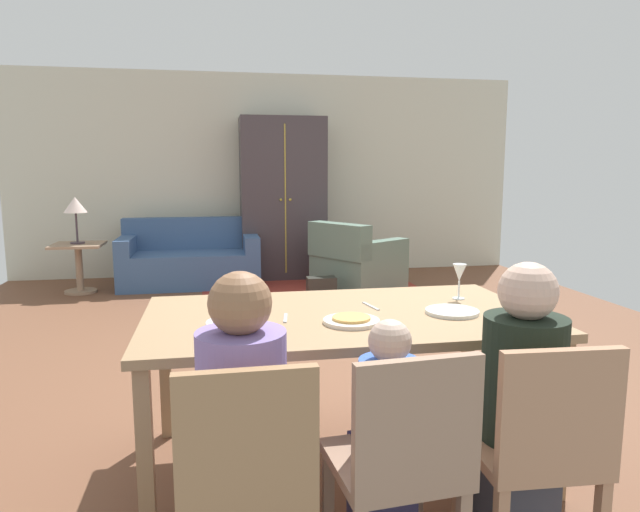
{
  "coord_description": "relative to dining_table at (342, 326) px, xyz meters",
  "views": [
    {
      "loc": [
        -0.77,
        -3.78,
        1.43
      ],
      "look_at": [
        -0.08,
        -0.03,
        0.85
      ],
      "focal_mm": 31.94,
      "sensor_mm": 36.0,
      "label": 1
    }
  ],
  "objects": [
    {
      "name": "ground_plane",
      "position": [
        0.19,
        1.96,
        -0.7
      ],
      "size": [
        6.88,
        6.66,
        0.02
      ],
      "primitive_type": "cube",
      "color": "brown"
    },
    {
      "name": "back_wall",
      "position": [
        0.19,
        5.34,
        0.66
      ],
      "size": [
        6.88,
        0.1,
        2.7
      ],
      "primitive_type": "cube",
      "color": "beige",
      "rests_on": "ground_plane"
    },
    {
      "name": "dining_table",
      "position": [
        0.0,
        0.0,
        0.0
      ],
      "size": [
        1.85,
        1.04,
        0.76
      ],
      "color": "#A37F58",
      "rests_on": "ground_plane"
    },
    {
      "name": "plate_near_man",
      "position": [
        -0.51,
        -0.12,
        0.07
      ],
      "size": [
        0.25,
        0.25,
        0.02
      ],
      "primitive_type": "cylinder",
      "color": "silver",
      "rests_on": "dining_table"
    },
    {
      "name": "pizza_near_man",
      "position": [
        -0.51,
        -0.12,
        0.09
      ],
      "size": [
        0.17,
        0.17,
        0.01
      ],
      "primitive_type": "cylinder",
      "color": "#E6A84E",
      "rests_on": "plate_near_man"
    },
    {
      "name": "plate_near_child",
      "position": [
        0.0,
        -0.18,
        0.07
      ],
      "size": [
        0.25,
        0.25,
        0.02
      ],
      "primitive_type": "cylinder",
      "color": "silver",
      "rests_on": "dining_table"
    },
    {
      "name": "pizza_near_child",
      "position": [
        0.0,
        -0.18,
        0.09
      ],
      "size": [
        0.17,
        0.17,
        0.01
      ],
      "primitive_type": "cylinder",
      "color": "#DBA551",
      "rests_on": "plate_near_child"
    },
    {
      "name": "plate_near_woman",
      "position": [
        0.51,
        -0.1,
        0.07
      ],
      "size": [
        0.25,
        0.25,
        0.02
      ],
      "primitive_type": "cylinder",
      "color": "silver",
      "rests_on": "dining_table"
    },
    {
      "name": "wine_glass",
      "position": [
        0.66,
        0.18,
        0.2
      ],
      "size": [
        0.07,
        0.07,
        0.19
      ],
      "color": "silver",
      "rests_on": "dining_table"
    },
    {
      "name": "fork",
      "position": [
        -0.28,
        -0.05,
        0.07
      ],
      "size": [
        0.04,
        0.15,
        0.01
      ],
      "primitive_type": "cube",
      "rotation": [
        0.0,
        0.0,
        -0.15
      ],
      "color": "silver",
      "rests_on": "dining_table"
    },
    {
      "name": "knife",
      "position": [
        0.17,
        0.1,
        0.07
      ],
      "size": [
        0.05,
        0.17,
        0.01
      ],
      "primitive_type": "cube",
      "rotation": [
        0.0,
        0.0,
        0.19
      ],
      "color": "silver",
      "rests_on": "dining_table"
    },
    {
      "name": "dining_chair_man",
      "position": [
        -0.51,
        -0.88,
        -0.2
      ],
      "size": [
        0.43,
        0.43,
        0.87
      ],
      "color": "#A2764E",
      "rests_on": "ground_plane"
    },
    {
      "name": "person_man",
      "position": [
        -0.51,
        -0.71,
        -0.18
      ],
      "size": [
        0.3,
        0.4,
        1.11
      ],
      "color": "#2F2C54",
      "rests_on": "ground_plane"
    },
    {
      "name": "dining_chair_child",
      "position": [
        0.01,
        -0.88,
        -0.2
      ],
      "size": [
        0.45,
        0.45,
        0.87
      ],
      "color": "#9D795F",
      "rests_on": "ground_plane"
    },
    {
      "name": "person_child",
      "position": [
        -0.0,
        -0.71,
        -0.26
      ],
      "size": [
        0.22,
        0.3,
        0.92
      ],
      "color": "#2E2B4F",
      "rests_on": "ground_plane"
    },
    {
      "name": "dining_chair_woman",
      "position": [
        0.5,
        -0.88,
        -0.2
      ],
      "size": [
        0.44,
        0.44,
        0.87
      ],
      "color": "#B07C59",
      "rests_on": "ground_plane"
    },
    {
      "name": "person_woman",
      "position": [
        0.51,
        -0.71,
        -0.18
      ],
      "size": [
        0.3,
        0.41,
        1.11
      ],
      "color": "#3D414E",
      "rests_on": "ground_plane"
    },
    {
      "name": "area_rug",
      "position": [
        0.55,
        3.78,
        -0.69
      ],
      "size": [
        2.6,
        1.8,
        0.01
      ],
      "primitive_type": "cube",
      "color": "#9A3227",
      "rests_on": "ground_plane"
    },
    {
      "name": "couch",
      "position": [
        -0.9,
        4.64,
        -0.39
      ],
      "size": [
        1.68,
        0.86,
        0.82
      ],
      "color": "#3C5985",
      "rests_on": "ground_plane"
    },
    {
      "name": "armchair",
      "position": [
        1.06,
        3.95,
        -0.38
      ],
      "size": [
        1.18,
        1.18,
        0.82
      ],
      "color": "slate",
      "rests_on": "ground_plane"
    },
    {
      "name": "armoire",
      "position": [
        0.31,
        4.95,
        0.36
      ],
      "size": [
        1.1,
        0.59,
        2.1
      ],
      "color": "#40363A",
      "rests_on": "ground_plane"
    },
    {
      "name": "side_table",
      "position": [
        -2.16,
        4.38,
        -0.32
      ],
      "size": [
        0.56,
        0.56,
        0.58
      ],
      "color": "#9C7C61",
      "rests_on": "ground_plane"
    },
    {
      "name": "table_lamp",
      "position": [
        -2.16,
        4.38,
        0.31
      ],
      "size": [
        0.26,
        0.26,
        0.54
      ],
      "color": "#46363F",
      "rests_on": "side_table"
    },
    {
      "name": "handbag",
      "position": [
        0.55,
        3.48,
        -0.56
      ],
      "size": [
        0.32,
        0.16,
        0.26
      ],
      "primitive_type": "cube",
      "color": "#2A2A23",
      "rests_on": "ground_plane"
    }
  ]
}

